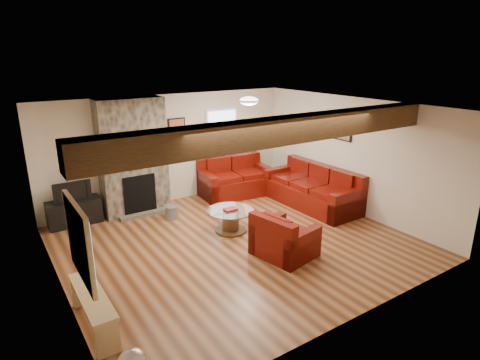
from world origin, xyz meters
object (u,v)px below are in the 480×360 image
at_px(loveseat, 236,177).
at_px(tv_cabinet, 74,212).
at_px(floor_lamp, 251,135).
at_px(coffee_table, 231,221).
at_px(sofa_three, 311,187).
at_px(armchair_red, 285,234).
at_px(television, 72,191).

relative_size(loveseat, tv_cabinet, 1.66).
bearing_deg(floor_lamp, coffee_table, -133.17).
xyz_separation_m(coffee_table, floor_lamp, (1.86, 1.98, 1.17)).
bearing_deg(tv_cabinet, floor_lamp, -0.95).
distance_m(loveseat, coffee_table, 2.17).
xyz_separation_m(sofa_three, armchair_red, (-2.03, -1.51, -0.07)).
xyz_separation_m(sofa_three, tv_cabinet, (-4.78, 1.89, -0.19)).
bearing_deg(sofa_three, armchair_red, -54.29).
bearing_deg(floor_lamp, tv_cabinet, 179.05).
relative_size(armchair_red, tv_cabinet, 0.92).
bearing_deg(floor_lamp, loveseat, -159.44).
relative_size(tv_cabinet, television, 1.43).
xyz_separation_m(loveseat, armchair_red, (-0.99, -3.09, -0.07)).
bearing_deg(television, armchair_red, -50.92).
xyz_separation_m(tv_cabinet, floor_lamp, (4.35, -0.07, 1.14)).
relative_size(sofa_three, coffee_table, 2.55).
distance_m(sofa_three, armchair_red, 2.53).
xyz_separation_m(armchair_red, floor_lamp, (1.59, 3.32, 1.01)).
distance_m(armchair_red, tv_cabinet, 4.37).
bearing_deg(floor_lamp, armchair_red, -115.65).
distance_m(sofa_three, television, 5.15).
height_order(sofa_three, tv_cabinet, sofa_three).
relative_size(loveseat, coffee_table, 1.87).
bearing_deg(armchair_red, loveseat, -28.30).
distance_m(tv_cabinet, television, 0.47).
distance_m(armchair_red, television, 4.38).
distance_m(sofa_three, tv_cabinet, 5.14).
xyz_separation_m(loveseat, television, (-3.74, 0.30, 0.27)).
distance_m(loveseat, tv_cabinet, 3.76).
distance_m(sofa_three, floor_lamp, 2.09).
xyz_separation_m(sofa_three, television, (-4.78, 1.89, 0.27)).
distance_m(sofa_three, coffee_table, 2.31).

